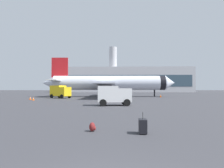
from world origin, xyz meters
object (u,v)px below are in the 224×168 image
Objects in this scene: service_truck at (60,91)px; rolling_suitcase at (143,126)px; safety_cone_mid at (161,96)px; safety_cone_far at (30,98)px; safety_cone_near at (33,99)px; airplane_at_gate at (109,83)px; traveller_backpack at (92,127)px; cargo_van at (114,95)px.

service_truck reaches higher than rolling_suitcase.
safety_cone_mid is 1.12× the size of safety_cone_far.
service_truck is 38.66m from rolling_suitcase.
airplane_at_gate is at bearing 51.94° from safety_cone_near.
traveller_backpack is (-12.06, -40.96, -0.14)m from safety_cone_mid.
rolling_suitcase is at bearing -83.56° from cargo_van.
safety_cone_mid is (23.99, 5.65, -1.23)m from service_truck.
airplane_at_gate is 74.33× the size of traveller_backpack.
airplane_at_gate reaches higher than rolling_suitcase.
cargo_van is 16.17m from traveller_backpack.
service_truck is 7.69× the size of safety_cone_far.
safety_cone_far reaches higher than traveller_backpack.
safety_cone_mid is 1.59× the size of traveller_backpack.
safety_cone_far is at bearing 122.52° from rolling_suitcase.
safety_cone_far is 1.42× the size of traveller_backpack.
safety_cone_near is 30.40m from traveller_backpack.
safety_cone_far is at bearing 119.10° from traveller_backpack.
rolling_suitcase is at bearing -102.79° from safety_cone_mid.
service_truck is 7.74m from safety_cone_far.
airplane_at_gate is 21.33m from safety_cone_far.
rolling_suitcase reaches higher than safety_cone_near.
cargo_van reaches higher than safety_cone_near.
safety_cone_mid is 42.49m from rolling_suitcase.
safety_cone_mid is at bearing 28.20° from safety_cone_near.
rolling_suitcase is at bearing -85.08° from airplane_at_gate.
service_truck is 10.90× the size of traveller_backpack.
traveller_backpack is at bearing -106.41° from safety_cone_mid.
service_truck is 1.13× the size of cargo_van.
service_truck is 7.82× the size of safety_cone_near.
service_truck is at bearing 123.49° from cargo_van.
service_truck reaches higher than safety_cone_far.
rolling_suitcase is (17.18, -27.18, 0.06)m from safety_cone_near.
rolling_suitcase reaches higher than safety_cone_far.
cargo_van is at bearing -85.99° from airplane_at_gate.
rolling_suitcase is (3.81, -44.26, -3.27)m from airplane_at_gate.
service_truck reaches higher than traveller_backpack.
traveller_backpack is (14.53, -26.70, -0.10)m from safety_cone_near.
traveller_backpack is (11.93, -35.31, -1.37)m from service_truck.
rolling_suitcase is (18.74, -29.39, 0.06)m from safety_cone_far.
service_truck is at bearing -166.74° from safety_cone_mid.
cargo_van is (1.94, -27.68, -2.21)m from airplane_at_gate.
airplane_at_gate is 21.94m from safety_cone_near.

